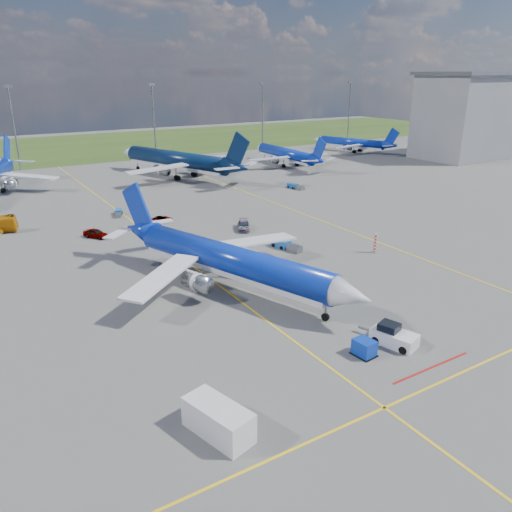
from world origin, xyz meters
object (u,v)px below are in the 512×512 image
warning_post (375,243)px  baggage_tug_w (286,245)px  service_van (218,420)px  service_car_a (96,233)px  pushback_tug (393,336)px  baggage_tug_c (118,213)px  bg_jet_n (177,177)px  bg_jet_ene (351,152)px  main_airliner (232,288)px  baggage_tug_e (295,187)px  service_car_b (161,219)px  uld_container (364,348)px  service_car_c (244,225)px  bg_jet_ne (286,165)px

warning_post → baggage_tug_w: size_ratio=0.53×
service_van → service_car_a: (4.78, 53.04, -0.50)m
warning_post → pushback_tug: (-17.87, -20.98, -0.65)m
baggage_tug_c → bg_jet_n: bearing=68.8°
bg_jet_ene → main_airliner: (-91.68, -80.60, 0.00)m
warning_post → baggage_tug_e: (15.72, 42.42, -1.00)m
baggage_tug_w → baggage_tug_c: size_ratio=1.29×
main_airliner → service_car_b: (3.34, 32.68, 0.60)m
main_airliner → uld_container: (3.21, -20.61, 0.80)m
service_car_a → baggage_tug_e: size_ratio=0.90×
service_car_a → baggage_tug_w: 31.55m
pushback_tug → service_car_a: 52.93m
bg_jet_n → pushback_tug: bearing=60.7°
bg_jet_ene → baggage_tug_e: bg_jet_ene is taller
service_car_c → baggage_tug_c: service_car_c is taller
bg_jet_ene → service_car_b: 100.50m
service_van → service_car_b: size_ratio=1.30×
bg_jet_n → service_car_b: size_ratio=11.14×
warning_post → service_van: (-38.96, -23.67, -0.25)m
bg_jet_n → bg_jet_ene: bg_jet_n is taller
service_car_b → baggage_tug_c: 10.34m
bg_jet_ene → uld_container: (-88.46, -101.21, 0.80)m
uld_container → service_car_a: uld_container is taller
bg_jet_n → service_van: 100.70m
bg_jet_n → baggage_tug_w: (-8.19, -61.68, 0.57)m
bg_jet_n → uld_container: bearing=58.3°
service_van → baggage_tug_c: size_ratio=1.30×
bg_jet_ne → pushback_tug: 103.13m
uld_container → baggage_tug_e: (37.53, 63.47, -0.30)m
pushback_tug → baggage_tug_w: 30.33m
baggage_tug_e → bg_jet_n: bearing=114.8°
bg_jet_ene → uld_container: bearing=29.0°
uld_container → baggage_tug_w: size_ratio=0.35×
bg_jet_ene → service_van: 148.12m
bg_jet_ne → service_van: bearing=54.4°
main_airliner → baggage_tug_c: size_ratio=9.52×
warning_post → service_car_a: warning_post is taller
service_car_c → baggage_tug_w: service_car_c is taller
main_airliner → baggage_tug_c: (-1.83, 41.63, 0.44)m
bg_jet_ene → service_car_c: (-77.73, -59.61, 0.74)m
bg_jet_ne → main_airliner: main_airliner is taller
bg_jet_ne → baggage_tug_e: size_ratio=7.52×
pushback_tug → service_van: size_ratio=1.12×
bg_jet_ne → baggage_tug_w: bearing=56.9°
service_car_b → baggage_tug_c: bearing=18.4°
main_airliner → baggage_tug_e: bearing=27.3°
service_van → baggage_tug_w: service_van is taller
pushback_tug → main_airliner: bearing=91.0°
main_airliner → service_car_c: bearing=37.2°
baggage_tug_e → warning_post: bearing=-118.7°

